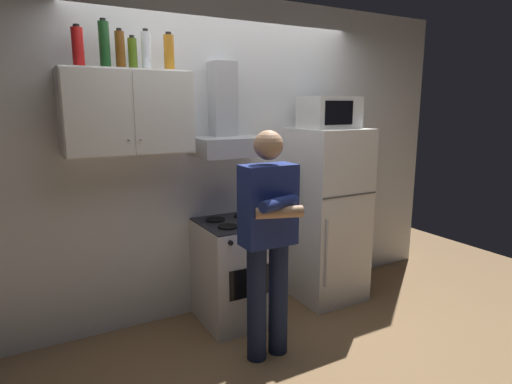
{
  "coord_description": "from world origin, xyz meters",
  "views": [
    {
      "loc": [
        -1.57,
        -2.81,
        1.8
      ],
      "look_at": [
        0.0,
        0.0,
        1.15
      ],
      "focal_mm": 30.07,
      "sensor_mm": 36.0,
      "label": 1
    }
  ],
  "objects": [
    {
      "name": "ground_plane",
      "position": [
        0.0,
        0.0,
        0.0
      ],
      "size": [
        7.0,
        7.0,
        0.0
      ],
      "primitive_type": "plane",
      "color": "olive"
    },
    {
      "name": "back_wall_tiled",
      "position": [
        0.0,
        0.6,
        1.35
      ],
      "size": [
        4.8,
        0.1,
        2.7
      ],
      "primitive_type": "cube",
      "color": "white",
      "rests_on": "ground_plane"
    },
    {
      "name": "upper_cabinet",
      "position": [
        -0.85,
        0.37,
        1.75
      ],
      "size": [
        0.9,
        0.37,
        0.6
      ],
      "color": "white"
    },
    {
      "name": "stove_oven",
      "position": [
        -0.05,
        0.25,
        0.43
      ],
      "size": [
        0.6,
        0.62,
        0.87
      ],
      "color": "white",
      "rests_on": "ground_plane"
    },
    {
      "name": "range_hood",
      "position": [
        -0.05,
        0.38,
        1.6
      ],
      "size": [
        0.6,
        0.44,
        0.75
      ],
      "color": "#B7BABF"
    },
    {
      "name": "refrigerator",
      "position": [
        0.9,
        0.25,
        0.8
      ],
      "size": [
        0.6,
        0.62,
        1.6
      ],
      "color": "white",
      "rests_on": "ground_plane"
    },
    {
      "name": "microwave",
      "position": [
        0.9,
        0.27,
        1.74
      ],
      "size": [
        0.48,
        0.37,
        0.28
      ],
      "color": "silver",
      "rests_on": "refrigerator"
    },
    {
      "name": "person_standing",
      "position": [
        -0.1,
        -0.36,
        0.9
      ],
      "size": [
        0.38,
        0.33,
        1.64
      ],
      "color": "#192342",
      "rests_on": "ground_plane"
    },
    {
      "name": "cooking_pot",
      "position": [
        0.08,
        0.13,
        0.92
      ],
      "size": [
        0.31,
        0.21,
        0.1
      ],
      "color": "#B7BABF",
      "rests_on": "stove_oven"
    },
    {
      "name": "bottle_vodka_clear",
      "position": [
        -0.7,
        0.36,
        2.18
      ],
      "size": [
        0.07,
        0.07,
        0.28
      ],
      "color": "silver",
      "rests_on": "upper_cabinet"
    },
    {
      "name": "bottle_soda_red",
      "position": [
        -1.15,
        0.37,
        2.18
      ],
      "size": [
        0.08,
        0.08,
        0.27
      ],
      "color": "red",
      "rests_on": "upper_cabinet"
    },
    {
      "name": "bottle_olive_oil",
      "position": [
        -0.79,
        0.37,
        2.16
      ],
      "size": [
        0.06,
        0.06,
        0.23
      ],
      "color": "#4C6B19",
      "rests_on": "upper_cabinet"
    },
    {
      "name": "bottle_wine_green",
      "position": [
        -0.98,
        0.34,
        2.2
      ],
      "size": [
        0.07,
        0.07,
        0.32
      ],
      "color": "#19471E",
      "rests_on": "upper_cabinet"
    },
    {
      "name": "bottle_beer_brown",
      "position": [
        -0.88,
        0.35,
        2.18
      ],
      "size": [
        0.07,
        0.07,
        0.27
      ],
      "color": "brown",
      "rests_on": "upper_cabinet"
    },
    {
      "name": "bottle_liquor_amber",
      "position": [
        -0.53,
        0.36,
        2.18
      ],
      "size": [
        0.08,
        0.08,
        0.27
      ],
      "color": "#B7721E",
      "rests_on": "upper_cabinet"
    }
  ]
}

